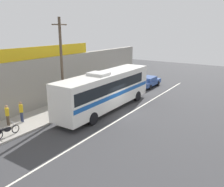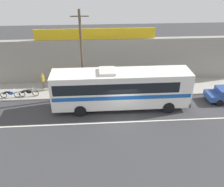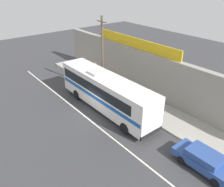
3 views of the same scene
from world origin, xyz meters
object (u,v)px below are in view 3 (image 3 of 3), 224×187
Objects in this scene: utility_pole at (102,54)px; motorcycle_blue at (72,68)px; intercity_bus at (105,91)px; motorcycle_red at (80,72)px; parked_car at (205,160)px; pedestrian_near_shop at (98,70)px; pedestrian_far_right at (95,68)px.

utility_pole is 8.19m from motorcycle_blue.
utility_pole reaches higher than intercity_bus.
parked_car is at bearing -5.73° from motorcycle_red.
pedestrian_near_shop is (-3.21, 1.62, -3.27)m from utility_pole.
intercity_bus reaches higher than parked_car.
motorcycle_blue is 1.14× the size of pedestrian_far_right.
pedestrian_near_shop is at bearing 31.66° from motorcycle_red.
motorcycle_blue is (-10.56, 2.29, -1.50)m from intercity_bus.
parked_car reaches higher than motorcycle_red.
pedestrian_near_shop is at bearing -14.18° from pedestrian_far_right.
parked_car is 14.51m from utility_pole.
motorcycle_red is at bearing -125.92° from pedestrian_far_right.
parked_car is (10.59, 0.47, -1.33)m from intercity_bus.
pedestrian_far_right is at bearing 165.82° from pedestrian_near_shop.
utility_pole is 4.92× the size of pedestrian_far_right.
pedestrian_near_shop reaches higher than motorcycle_blue.
motorcycle_blue is at bearing -148.50° from pedestrian_far_right.
intercity_bus reaches higher than pedestrian_far_right.
motorcycle_red is 2.75m from pedestrian_near_shop.
motorcycle_red is (-19.41, 1.95, -0.17)m from parked_car.
parked_car is 19.51m from motorcycle_red.
pedestrian_near_shop reaches higher than pedestrian_far_right.
motorcycle_red is (1.74, 0.13, 0.00)m from motorcycle_blue.
pedestrian_far_right reaches higher than parked_car.
pedestrian_far_right is at bearing 168.72° from parked_car.
motorcycle_red is 1.12× the size of pedestrian_near_shop.
intercity_bus is 6.31× the size of motorcycle_red.
motorcycle_blue is at bearing 175.08° from parked_car.
parked_car is 2.31× the size of motorcycle_blue.
motorcycle_blue is at bearing -175.77° from motorcycle_red.
intercity_bus is 6.36× the size of motorcycle_blue.
motorcycle_blue is (-21.15, 1.82, -0.17)m from parked_car.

